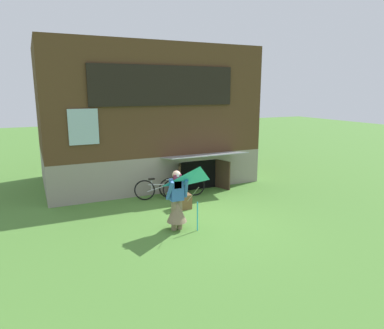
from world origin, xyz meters
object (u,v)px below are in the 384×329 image
(person, at_px, (177,205))
(kite, at_px, (200,185))
(bicycle_silver, at_px, (159,189))
(wooden_crate, at_px, (183,201))
(bicycle_green, at_px, (182,187))

(person, bearing_deg, kite, -37.80)
(bicycle_silver, height_order, wooden_crate, bicycle_silver)
(bicycle_green, bearing_deg, wooden_crate, -102.11)
(kite, relative_size, bicycle_green, 1.04)
(person, distance_m, wooden_crate, 1.72)
(kite, distance_m, bicycle_green, 3.43)
(bicycle_green, bearing_deg, bicycle_silver, -170.44)
(person, height_order, kite, kite)
(bicycle_silver, bearing_deg, bicycle_green, 18.94)
(bicycle_green, height_order, bicycle_silver, bicycle_silver)
(bicycle_green, height_order, wooden_crate, bicycle_green)
(person, height_order, wooden_crate, person)
(person, bearing_deg, bicycle_green, 83.75)
(person, xyz_separation_m, wooden_crate, (0.80, 1.45, -0.44))
(wooden_crate, bearing_deg, bicycle_green, 67.71)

